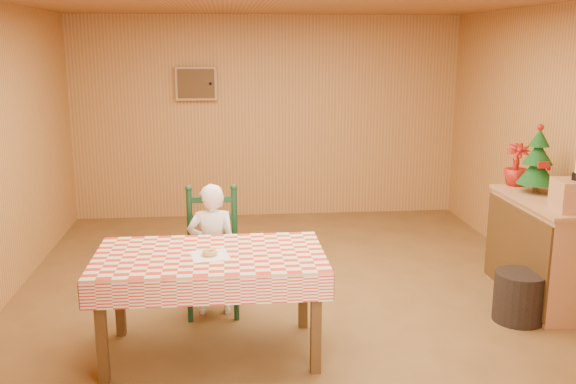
# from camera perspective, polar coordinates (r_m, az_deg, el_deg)

# --- Properties ---
(ground) EXTENTS (6.00, 6.00, 0.00)m
(ground) POSITION_cam_1_polar(r_m,az_deg,el_deg) (5.81, 0.19, -9.62)
(ground) COLOR brown
(ground) RESTS_ON ground
(cabin_walls) EXTENTS (5.10, 6.05, 2.65)m
(cabin_walls) POSITION_cam_1_polar(r_m,az_deg,el_deg) (5.90, -0.34, 9.04)
(cabin_walls) COLOR #B77F42
(cabin_walls) RESTS_ON ground
(dining_table) EXTENTS (1.66, 0.96, 0.77)m
(dining_table) POSITION_cam_1_polar(r_m,az_deg,el_deg) (4.68, -6.93, -6.40)
(dining_table) COLOR #4F3115
(dining_table) RESTS_ON ground
(ladder_chair) EXTENTS (0.44, 0.40, 1.08)m
(ladder_chair) POSITION_cam_1_polar(r_m,az_deg,el_deg) (5.48, -6.70, -5.49)
(ladder_chair) COLOR black
(ladder_chair) RESTS_ON ground
(seated_child) EXTENTS (0.41, 0.27, 1.12)m
(seated_child) POSITION_cam_1_polar(r_m,az_deg,el_deg) (5.41, -6.73, -5.09)
(seated_child) COLOR white
(seated_child) RESTS_ON ground
(napkin) EXTENTS (0.30, 0.30, 0.00)m
(napkin) POSITION_cam_1_polar(r_m,az_deg,el_deg) (4.60, -6.97, -5.62)
(napkin) COLOR white
(napkin) RESTS_ON dining_table
(donut) EXTENTS (0.13, 0.13, 0.04)m
(donut) POSITION_cam_1_polar(r_m,az_deg,el_deg) (4.60, -6.98, -5.38)
(donut) COLOR #CC9249
(donut) RESTS_ON napkin
(shelf_unit) EXTENTS (0.54, 1.24, 0.93)m
(shelf_unit) POSITION_cam_1_polar(r_m,az_deg,el_deg) (6.09, 21.70, -4.81)
(shelf_unit) COLOR tan
(shelf_unit) RESTS_ON ground
(crate) EXTENTS (0.33, 0.33, 0.25)m
(crate) POSITION_cam_1_polar(r_m,az_deg,el_deg) (5.61, 24.11, -0.28)
(crate) COLOR tan
(crate) RESTS_ON shelf_unit
(christmas_tree) EXTENTS (0.34, 0.34, 0.62)m
(christmas_tree) POSITION_cam_1_polar(r_m,az_deg,el_deg) (6.14, 21.30, 2.52)
(christmas_tree) COLOR #4F3115
(christmas_tree) RESTS_ON shelf_unit
(flower_arrangement) EXTENTS (0.28, 0.28, 0.40)m
(flower_arrangement) POSITION_cam_1_polar(r_m,az_deg,el_deg) (6.40, 19.65, 2.30)
(flower_arrangement) COLOR maroon
(flower_arrangement) RESTS_ON shelf_unit
(storage_bin) EXTENTS (0.49, 0.49, 0.41)m
(storage_bin) POSITION_cam_1_polar(r_m,az_deg,el_deg) (5.67, 19.86, -8.76)
(storage_bin) COLOR black
(storage_bin) RESTS_ON ground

